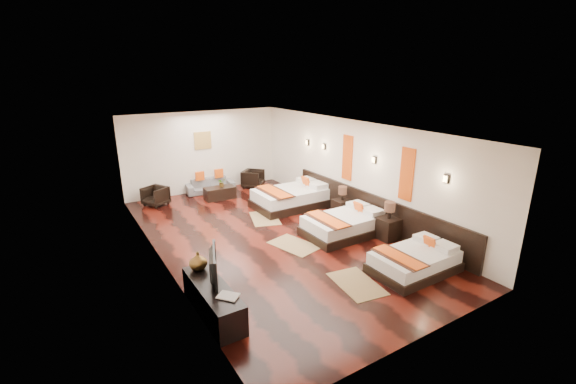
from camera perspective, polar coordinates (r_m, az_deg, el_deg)
floor at (r=10.05m, az=-2.54°, el=-6.53°), size 5.50×9.50×0.01m
ceiling at (r=9.27m, az=-2.78°, el=9.48°), size 5.50×9.50×0.01m
back_wall at (r=13.80m, az=-12.44°, el=5.85°), size 5.50×0.01×2.80m
left_wall at (r=8.63m, az=-18.77°, el=-1.63°), size 0.01×9.50×2.80m
right_wall at (r=11.13m, az=9.80°, el=3.25°), size 0.01×9.50×2.80m
headboard_panel at (r=10.82m, az=12.18°, el=-2.58°), size 0.08×6.60×0.90m
bed_near at (r=8.71m, az=18.30°, el=-9.68°), size 1.85×1.16×0.71m
bed_mid at (r=10.16m, az=8.38°, el=-4.77°), size 2.08×1.31×0.79m
bed_far at (r=12.08m, az=0.61°, el=-0.77°), size 2.34×1.47×0.89m
nightstand_a at (r=10.09m, az=14.62°, el=-4.89°), size 0.50×0.50×0.99m
nightstand_b at (r=11.32m, az=8.00°, el=-2.10°), size 0.47×0.47×0.93m
jute_mat_near at (r=8.07m, az=10.14°, el=-13.23°), size 0.92×1.30×0.01m
jute_mat_mid at (r=9.54m, az=0.90°, el=-7.86°), size 1.03×1.35×0.01m
jute_mat_far at (r=11.21m, az=-3.45°, el=-3.90°), size 1.09×1.37×0.01m
tv_console at (r=7.10m, az=-11.06°, el=-15.37°), size 0.50×1.80×0.55m
tv at (r=7.01m, az=-11.57°, el=-10.63°), size 0.45×0.95×0.56m
book at (r=6.51m, az=-9.36°, el=-15.57°), size 0.41×0.42×0.03m
figurine at (r=7.44m, az=-13.19°, el=-9.89°), size 0.44×0.44×0.36m
sofa at (r=13.82m, az=-11.46°, el=0.97°), size 1.72×0.83×0.48m
armchair_left at (r=12.89m, az=-19.05°, el=-0.57°), size 0.90×0.89×0.61m
armchair_right at (r=14.14m, az=-5.20°, el=1.97°), size 0.99×0.99×0.64m
coffee_table at (r=13.04m, az=-10.06°, el=-0.14°), size 1.02×0.55×0.40m
table_plant at (r=13.00m, az=-9.83°, el=1.41°), size 0.32×0.30×0.29m
orange_panel_a at (r=9.75m, az=17.19°, el=2.52°), size 0.04×0.40×1.30m
orange_panel_b at (r=11.26m, az=8.79°, el=5.04°), size 0.04×0.40×1.30m
sconce_near at (r=9.04m, az=22.36°, el=1.81°), size 0.07×0.12×0.18m
sconce_mid at (r=10.43m, az=12.65°, el=4.66°), size 0.07×0.12×0.18m
sconce_far at (r=12.05m, az=5.33°, el=6.71°), size 0.07×0.12×0.18m
sconce_lounge at (r=12.77m, az=2.88°, el=7.38°), size 0.07×0.12×0.18m
gold_artwork at (r=13.70m, az=-12.52°, el=7.47°), size 0.60×0.04×0.60m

